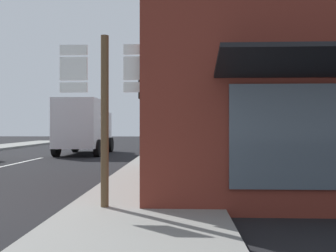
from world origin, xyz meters
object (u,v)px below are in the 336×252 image
Objects in this scene: route_sign_post at (105,108)px; traffic_light_near_right at (142,100)px; delivery_truck at (84,125)px; traffic_light_far_right at (155,114)px.

route_sign_post is 9.27m from traffic_light_near_right.
traffic_light_near_right is (3.72, -3.91, 1.11)m from delivery_truck.
traffic_light_far_right is at bearing 90.00° from traffic_light_near_right.
traffic_light_near_right is 7.44m from traffic_light_far_right.
traffic_light_near_right reaches higher than delivery_truck.
delivery_truck is at bearing 107.40° from route_sign_post.
traffic_light_near_right reaches higher than traffic_light_far_right.
delivery_truck is 5.18m from traffic_light_far_right.
delivery_truck is at bearing 133.55° from traffic_light_near_right.
traffic_light_near_right is 1.14× the size of traffic_light_far_right.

